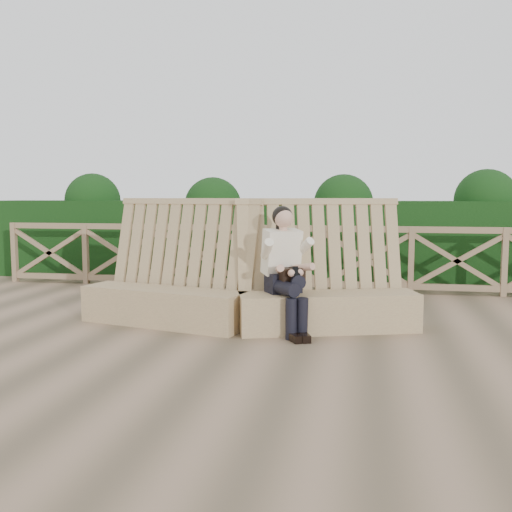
# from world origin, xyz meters

# --- Properties ---
(ground) EXTENTS (60.00, 60.00, 0.00)m
(ground) POSITION_xyz_m (0.00, 0.00, 0.00)
(ground) COLOR brown
(ground) RESTS_ON ground
(bench) EXTENTS (4.20, 1.35, 1.59)m
(bench) POSITION_xyz_m (-0.03, 0.70, 0.40)
(bench) COLOR #947654
(bench) RESTS_ON ground
(woman) EXTENTS (0.70, 0.94, 1.48)m
(woman) POSITION_xyz_m (0.50, 0.52, 0.78)
(woman) COLOR black
(woman) RESTS_ON ground
(guardrail) EXTENTS (10.10, 0.09, 1.10)m
(guardrail) POSITION_xyz_m (0.00, 3.50, 0.55)
(guardrail) COLOR #82654B
(guardrail) RESTS_ON ground
(hedge) EXTENTS (12.00, 1.20, 1.50)m
(hedge) POSITION_xyz_m (0.00, 4.70, 0.75)
(hedge) COLOR black
(hedge) RESTS_ON ground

